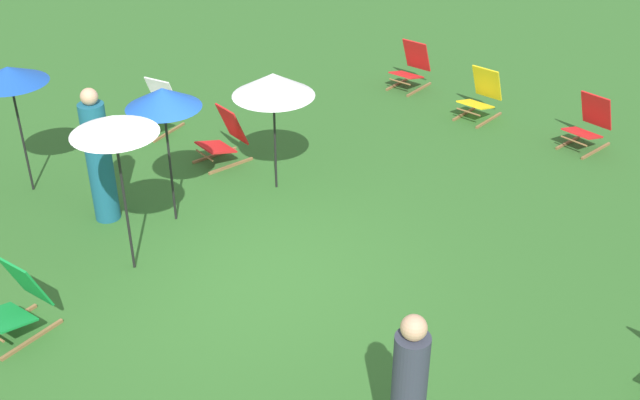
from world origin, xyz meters
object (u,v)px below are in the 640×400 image
(deckchair_5, at_px, (481,96))
(deckchair_10, at_px, (411,67))
(person_0, at_px, (99,160))
(umbrella_1, at_px, (163,98))
(deckchair_4, at_px, (224,138))
(deckchair_1, at_px, (158,108))
(deckchair_8, at_px, (589,124))
(deckchair_9, at_px, (17,302))
(umbrella_0, at_px, (9,75))
(umbrella_2, at_px, (114,125))
(umbrella_3, at_px, (273,85))

(deckchair_5, xyz_separation_m, deckchair_10, (-1.63, 0.20, 0.00))
(deckchair_5, bearing_deg, person_0, -108.03)
(umbrella_1, bearing_deg, deckchair_4, 118.77)
(umbrella_1, bearing_deg, person_0, -136.83)
(deckchair_1, height_order, deckchair_5, same)
(deckchair_1, bearing_deg, deckchair_8, 23.97)
(person_0, bearing_deg, deckchair_9, -73.54)
(deckchair_10, relative_size, umbrella_0, 0.46)
(umbrella_2, relative_size, umbrella_3, 1.17)
(deckchair_4, relative_size, person_0, 0.46)
(deckchair_5, bearing_deg, deckchair_10, 169.34)
(deckchair_1, relative_size, umbrella_3, 0.51)
(umbrella_2, bearing_deg, umbrella_1, 118.70)
(deckchair_5, height_order, umbrella_2, umbrella_2)
(deckchair_5, bearing_deg, umbrella_3, -102.40)
(deckchair_4, distance_m, umbrella_0, 3.02)
(deckchair_1, bearing_deg, deckchair_10, 52.27)
(deckchair_9, height_order, person_0, person_0)
(deckchair_1, height_order, umbrella_3, umbrella_3)
(deckchair_9, distance_m, umbrella_1, 2.88)
(deckchair_9, relative_size, umbrella_1, 0.46)
(umbrella_1, distance_m, umbrella_3, 1.53)
(deckchair_8, distance_m, umbrella_0, 8.26)
(umbrella_0, relative_size, umbrella_1, 0.99)
(deckchair_9, xyz_separation_m, person_0, (-1.34, 1.85, 0.48))
(umbrella_0, bearing_deg, deckchair_1, 98.92)
(deckchair_5, height_order, umbrella_3, umbrella_3)
(person_0, bearing_deg, umbrella_1, 23.80)
(deckchair_8, relative_size, umbrella_3, 0.50)
(deckchair_4, height_order, umbrella_0, umbrella_0)
(deckchair_9, xyz_separation_m, umbrella_3, (-0.39, 3.95, 1.15))
(deckchair_5, height_order, deckchair_9, same)
(deckchair_8, bearing_deg, deckchair_5, -168.87)
(deckchair_10, bearing_deg, umbrella_2, -85.48)
(deckchair_10, distance_m, person_0, 6.28)
(umbrella_0, bearing_deg, deckchair_4, 63.56)
(umbrella_0, distance_m, umbrella_1, 2.24)
(deckchair_8, xyz_separation_m, deckchair_10, (-3.41, -0.05, 0.00))
(deckchair_8, bearing_deg, umbrella_3, -116.53)
(umbrella_0, bearing_deg, deckchair_8, 54.57)
(deckchair_1, distance_m, deckchair_10, 4.55)
(deckchair_5, xyz_separation_m, umbrella_1, (-0.91, -5.45, 1.32))
(umbrella_0, relative_size, person_0, 0.99)
(deckchair_1, distance_m, deckchair_9, 4.97)
(deckchair_4, relative_size, umbrella_2, 0.43)
(deckchair_1, height_order, deckchair_10, same)
(deckchair_4, relative_size, umbrella_3, 0.50)
(deckchair_10, bearing_deg, umbrella_1, -88.98)
(deckchair_8, relative_size, umbrella_1, 0.46)
(deckchair_4, xyz_separation_m, deckchair_10, (0.10, 4.16, 0.00))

